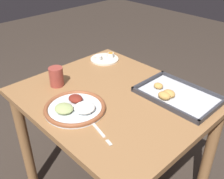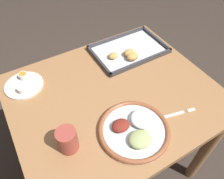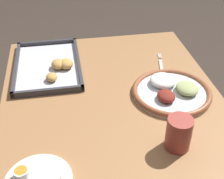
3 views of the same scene
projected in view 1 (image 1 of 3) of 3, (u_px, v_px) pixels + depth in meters
dining_table at (113, 117)px, 1.37m from camera, size 0.91×0.77×0.74m
dinner_plate at (75, 108)px, 1.19m from camera, size 0.28×0.28×0.05m
fork at (97, 129)px, 1.08m from camera, size 0.20×0.06×0.00m
saucer_plate at (104, 58)px, 1.65m from camera, size 0.18×0.18×0.04m
baking_tray at (175, 95)px, 1.28m from camera, size 0.39×0.26×0.04m
drinking_cup at (56, 77)px, 1.36m from camera, size 0.07×0.07×0.10m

